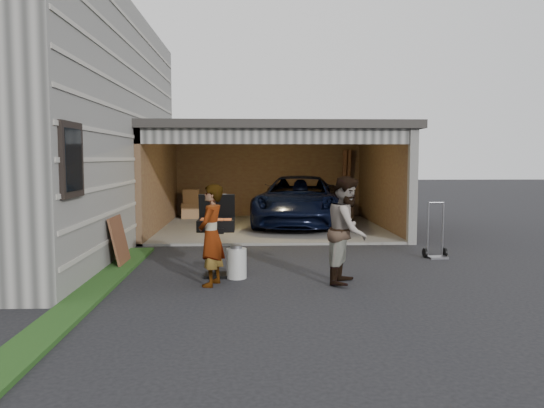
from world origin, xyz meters
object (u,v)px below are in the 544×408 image
(minivan, at_px, (299,202))
(hand_truck, at_px, (436,247))
(woman, at_px, (211,235))
(bbq_grill, at_px, (216,228))
(propane_tank, at_px, (237,263))
(man, at_px, (347,230))
(plywood_panel, at_px, (120,241))

(minivan, xyz_separation_m, hand_truck, (2.32, -5.02, -0.50))
(woman, relative_size, bbq_grill, 1.16)
(propane_tank, relative_size, hand_truck, 0.44)
(minivan, bearing_deg, woman, -97.06)
(bbq_grill, xyz_separation_m, propane_tank, (0.35, -0.17, -0.58))
(propane_tank, bearing_deg, hand_truck, 22.56)
(woman, xyz_separation_m, hand_truck, (4.39, 2.17, -0.59))
(woman, xyz_separation_m, bbq_grill, (0.03, 0.67, 0.02))
(bbq_grill, bearing_deg, hand_truck, 18.95)
(woman, distance_m, man, 2.19)
(bbq_grill, distance_m, propane_tank, 0.70)
(minivan, relative_size, plywood_panel, 5.45)
(minivan, height_order, plywood_panel, minivan)
(minivan, xyz_separation_m, woman, (-2.07, -7.19, 0.09))
(man, distance_m, propane_tank, 1.95)
(hand_truck, bearing_deg, plywood_panel, 179.50)
(minivan, bearing_deg, plywood_panel, -116.14)
(propane_tank, bearing_deg, plywood_panel, 152.97)
(bbq_grill, height_order, plywood_panel, bbq_grill)
(propane_tank, height_order, hand_truck, hand_truck)
(minivan, xyz_separation_m, man, (0.11, -7.10, 0.15))
(plywood_panel, bearing_deg, woman, -41.62)
(minivan, height_order, bbq_grill, minivan)
(plywood_panel, bearing_deg, propane_tank, -27.03)
(hand_truck, bearing_deg, woman, -159.12)
(woman, height_order, propane_tank, woman)
(minivan, bearing_deg, man, -80.08)
(minivan, xyz_separation_m, plywood_panel, (-3.91, -5.55, -0.25))
(bbq_grill, distance_m, hand_truck, 4.65)
(minivan, distance_m, bbq_grill, 6.83)
(man, bearing_deg, hand_truck, -25.07)
(woman, bearing_deg, minivan, 179.64)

